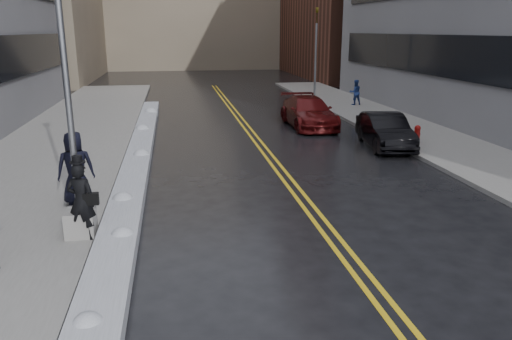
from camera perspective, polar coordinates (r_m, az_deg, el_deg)
name	(u,v)px	position (r m, az deg, el deg)	size (l,w,h in m)	color
ground	(234,269)	(10.42, -2.55, -11.28)	(160.00, 160.00, 0.00)	black
sidewalk_west	(50,158)	(20.32, -22.45, 1.28)	(5.50, 50.00, 0.15)	gray
sidewalk_east	(438,143)	(22.66, 20.10, 2.92)	(4.00, 50.00, 0.15)	gray
lane_line_left	(262,152)	(20.09, 0.66, 2.13)	(0.12, 50.00, 0.01)	gold
lane_line_right	(269,151)	(20.14, 1.50, 2.16)	(0.12, 50.00, 0.01)	gold
snow_ridge	(136,165)	(17.87, -13.52, 0.50)	(0.90, 30.00, 0.34)	silver
lamppost	(72,134)	(11.65, -20.32, 3.88)	(0.65, 0.65, 7.62)	gray
fire_hydrant	(417,133)	(22.10, 17.95, 4.06)	(0.26, 0.26, 0.73)	maroon
traffic_signal	(316,50)	(34.60, 6.85, 13.43)	(0.16, 0.20, 6.00)	gray
pedestrian_fedora	(81,201)	(11.82, -19.33, -3.39)	(0.65, 0.43, 1.78)	black
pedestrian_c	(76,168)	(14.28, -19.93, 0.25)	(0.98, 0.63, 2.00)	black
pedestrian_east	(355,92)	(32.38, 11.28, 8.70)	(0.76, 0.59, 1.57)	navy
car_black	(385,131)	(21.32, 14.52, 4.36)	(1.50, 4.29, 1.41)	black
car_maroon	(308,112)	(25.34, 6.02, 6.61)	(2.09, 5.15, 1.49)	#460B0C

